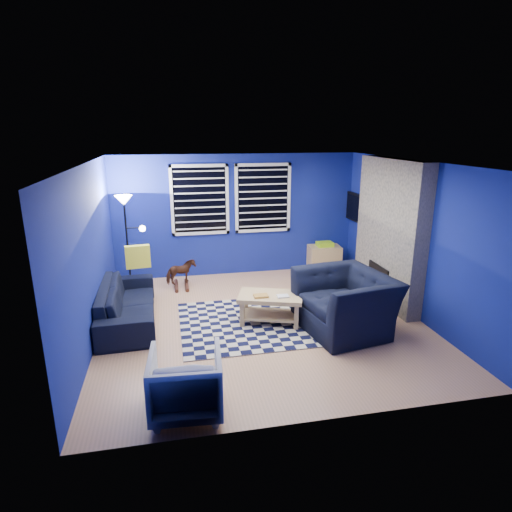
% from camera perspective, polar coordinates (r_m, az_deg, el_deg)
% --- Properties ---
extents(floor, '(5.00, 5.00, 0.00)m').
position_cam_1_polar(floor, '(6.94, 0.83, -8.73)').
color(floor, tan).
rests_on(floor, ground).
extents(ceiling, '(5.00, 5.00, 0.00)m').
position_cam_1_polar(ceiling, '(6.29, 0.93, 12.34)').
color(ceiling, white).
rests_on(ceiling, wall_back).
extents(wall_back, '(5.00, 0.00, 5.00)m').
position_cam_1_polar(wall_back, '(8.90, -2.60, 5.41)').
color(wall_back, navy).
rests_on(wall_back, floor).
extents(wall_left, '(0.00, 5.00, 5.00)m').
position_cam_1_polar(wall_left, '(6.46, -21.31, 0.04)').
color(wall_left, navy).
rests_on(wall_left, floor).
extents(wall_right, '(0.00, 5.00, 5.00)m').
position_cam_1_polar(wall_right, '(7.44, 20.06, 2.22)').
color(wall_right, navy).
rests_on(wall_right, floor).
extents(fireplace, '(0.65, 2.00, 2.50)m').
position_cam_1_polar(fireplace, '(7.80, 17.25, 2.70)').
color(fireplace, gray).
rests_on(fireplace, floor).
extents(window_left, '(1.17, 0.06, 1.42)m').
position_cam_1_polar(window_left, '(8.72, -7.50, 7.39)').
color(window_left, black).
rests_on(window_left, wall_back).
extents(window_right, '(1.17, 0.06, 1.42)m').
position_cam_1_polar(window_right, '(8.90, 0.94, 7.72)').
color(window_right, black).
rests_on(window_right, wall_back).
extents(tv, '(0.07, 1.00, 0.58)m').
position_cam_1_polar(tv, '(9.11, 13.38, 6.20)').
color(tv, black).
rests_on(tv, wall_right).
extents(rug, '(2.52, 2.02, 0.02)m').
position_cam_1_polar(rug, '(6.91, 0.45, -8.75)').
color(rug, black).
rests_on(rug, floor).
extents(sofa, '(2.14, 0.90, 0.62)m').
position_cam_1_polar(sofa, '(7.13, -16.79, -6.04)').
color(sofa, black).
rests_on(sofa, floor).
extents(armchair_big, '(1.56, 1.42, 0.89)m').
position_cam_1_polar(armchair_big, '(6.64, 11.79, -6.09)').
color(armchair_big, black).
rests_on(armchair_big, floor).
extents(armchair_bent, '(0.81, 0.83, 0.71)m').
position_cam_1_polar(armchair_bent, '(4.83, -9.32, -16.30)').
color(armchair_bent, gray).
rests_on(armchair_bent, floor).
extents(rocking_horse, '(0.45, 0.62, 0.48)m').
position_cam_1_polar(rocking_horse, '(8.41, -9.99, -2.13)').
color(rocking_horse, '#452516').
rests_on(rocking_horse, floor).
extents(coffee_table, '(1.12, 0.86, 0.49)m').
position_cam_1_polar(coffee_table, '(6.77, 1.92, -6.22)').
color(coffee_table, tan).
rests_on(coffee_table, rug).
extents(cabinet, '(0.70, 0.49, 0.65)m').
position_cam_1_polar(cabinet, '(9.36, 9.07, -0.29)').
color(cabinet, tan).
rests_on(cabinet, floor).
extents(floor_lamp, '(0.50, 0.31, 1.84)m').
position_cam_1_polar(floor_lamp, '(8.07, -16.94, 5.40)').
color(floor_lamp, black).
rests_on(floor_lamp, floor).
extents(throw_pillow, '(0.44, 0.18, 0.40)m').
position_cam_1_polar(throw_pillow, '(7.77, -15.49, -0.09)').
color(throw_pillow, '#F1F038').
rests_on(throw_pillow, sofa).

